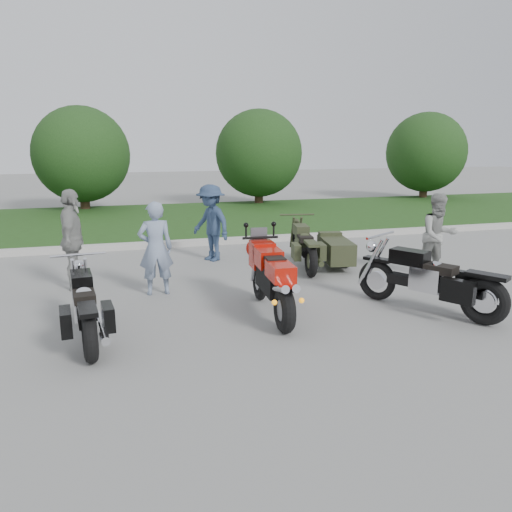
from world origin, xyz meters
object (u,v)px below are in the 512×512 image
object	(u,v)px
cruiser_left	(86,310)
person_stripe	(156,248)
cruiser_sidecar	(323,249)
cruiser_right	(434,283)
person_grey	(438,235)
person_back	(72,240)
sportbike_red	(272,277)
person_denim	(211,223)

from	to	relation	value
cruiser_left	person_stripe	xyz separation A→B (m)	(1.11, 1.95, 0.39)
cruiser_left	cruiser_sidecar	size ratio (longest dim) A/B	0.99
cruiser_right	person_grey	world-z (taller)	person_grey
cruiser_left	person_back	distance (m)	2.75
sportbike_red	person_grey	distance (m)	4.18
cruiser_left	person_back	size ratio (longest dim) A/B	1.23
person_grey	person_denim	size ratio (longest dim) A/B	0.96
cruiser_left	person_denim	xyz separation A→B (m)	(2.54, 4.26, 0.42)
cruiser_sidecar	person_denim	world-z (taller)	person_denim
cruiser_right	person_back	size ratio (longest dim) A/B	1.20
person_back	person_denim	bearing A→B (deg)	-58.17
cruiser_right	person_denim	distance (m)	5.28
cruiser_left	person_back	xyz separation A→B (m)	(-0.31, 2.69, 0.48)
sportbike_red	cruiser_sidecar	distance (m)	3.26
cruiser_right	person_grey	bearing A→B (deg)	22.45
cruiser_left	cruiser_right	size ratio (longest dim) A/B	1.02
person_stripe	cruiser_right	bearing A→B (deg)	150.97
person_grey	cruiser_right	bearing A→B (deg)	-122.47
person_grey	cruiser_left	bearing A→B (deg)	-161.79
cruiser_sidecar	person_grey	bearing A→B (deg)	-21.63
sportbike_red	person_stripe	size ratio (longest dim) A/B	1.34
cruiser_right	person_stripe	bearing A→B (deg)	120.74
person_stripe	person_grey	size ratio (longest dim) A/B	1.00
sportbike_red	cruiser_right	distance (m)	2.57
cruiser_right	person_stripe	world-z (taller)	person_stripe
sportbike_red	person_grey	size ratio (longest dim) A/B	1.33
person_grey	person_back	size ratio (longest dim) A/B	0.91
cruiser_left	person_denim	world-z (taller)	person_denim
person_denim	person_back	world-z (taller)	person_back
sportbike_red	person_stripe	xyz separation A→B (m)	(-1.62, 1.65, 0.21)
person_grey	person_denim	distance (m)	4.87
sportbike_red	person_grey	world-z (taller)	person_grey
cruiser_right	person_stripe	distance (m)	4.69
cruiser_left	cruiser_sidecar	world-z (taller)	cruiser_sidecar
cruiser_left	sportbike_red	bearing A→B (deg)	-0.00
person_denim	cruiser_sidecar	bearing A→B (deg)	28.83
cruiser_left	cruiser_sidecar	distance (m)	5.52
sportbike_red	person_grey	xyz separation A→B (m)	(3.94, 1.37, 0.21)
cruiser_right	cruiser_sidecar	bearing A→B (deg)	68.48
sportbike_red	cruiser_right	size ratio (longest dim) A/B	1.00
cruiser_sidecar	person_grey	xyz separation A→B (m)	(1.96, -1.22, 0.42)
sportbike_red	person_denim	size ratio (longest dim) A/B	1.28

